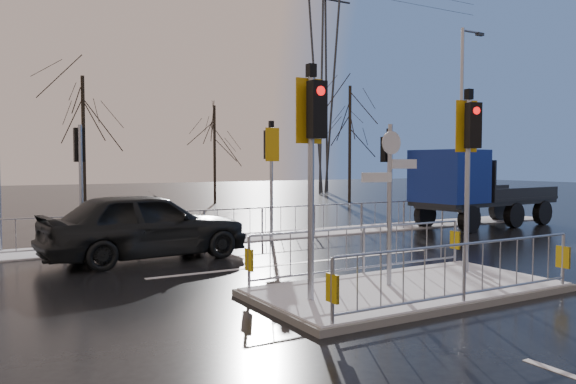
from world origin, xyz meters
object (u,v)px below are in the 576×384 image
traffic_island (407,273)px  street_lamp_right (463,117)px  car_far_lane (146,225)px  flatbed_truck (464,187)px

traffic_island → street_lamp_right: size_ratio=0.75×
street_lamp_right → traffic_island: bearing=-141.3°
car_far_lane → street_lamp_right: street_lamp_right is taller
traffic_island → street_lamp_right: 14.14m
car_far_lane → flatbed_truck: 12.50m
flatbed_truck → street_lamp_right: (1.42, 1.44, 2.81)m
traffic_island → street_lamp_right: bearing=38.7°
street_lamp_right → car_far_lane: bearing=-170.6°
traffic_island → flatbed_truck: size_ratio=0.91×
traffic_island → flatbed_truck: traffic_island is taller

